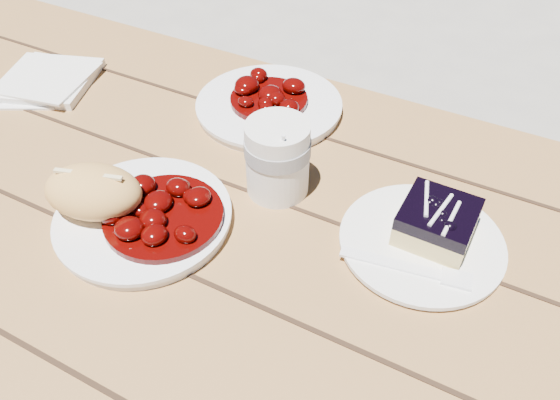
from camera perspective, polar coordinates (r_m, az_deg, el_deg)
The scene contains 12 objects.
picnic_table at distance 0.96m, azimuth -19.53°, elevation -3.94°, with size 2.00×1.55×0.75m.
main_plate at distance 0.73m, azimuth -14.02°, elevation -1.89°, with size 0.22×0.22×0.02m, color white.
goulash_stew at distance 0.69m, azimuth -12.24°, elevation -0.79°, with size 0.15×0.15×0.04m, color #450302, non-canonical shape.
bread_roll at distance 0.72m, azimuth -18.91°, elevation 0.85°, with size 0.13×0.08×0.06m, color #E3A957.
dessert_plate at distance 0.70m, azimuth 14.54°, elevation -4.35°, with size 0.20×0.20×0.01m, color white.
blueberry_cake at distance 0.69m, azimuth 16.10°, elevation -2.17°, with size 0.09×0.09×0.05m.
fork_dessert at distance 0.66m, azimuth 11.63°, elevation -6.50°, with size 0.03×0.16×0.01m, color white, non-canonical shape.
coffee_cup at distance 0.72m, azimuth -0.27°, elevation 4.35°, with size 0.09×0.09×0.11m, color white.
napkin_stack at distance 1.05m, azimuth -23.08°, elevation 11.46°, with size 0.15×0.15×0.01m, color white.
fork_table at distance 1.01m, azimuth -25.74°, elevation 8.78°, with size 0.03×0.16×0.01m, color white, non-canonical shape.
second_plate at distance 0.90m, azimuth -1.15°, elevation 9.74°, with size 0.23×0.23×0.02m, color white.
second_stew at distance 0.89m, azimuth -1.18°, elevation 11.29°, with size 0.13×0.13×0.04m, color #450302, non-canonical shape.
Camera 1 is at (0.57, -0.39, 1.26)m, focal length 35.00 mm.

